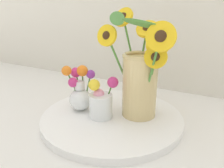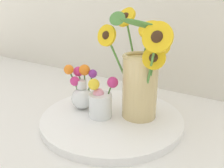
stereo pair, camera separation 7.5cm
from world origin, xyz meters
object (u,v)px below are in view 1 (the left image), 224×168
vase_small_center (101,101)px  serving_tray (112,117)px  mason_jar_sunflowers (140,76)px  vase_bulb_right (79,91)px

vase_small_center → serving_tray: bearing=53.8°
serving_tray → mason_jar_sunflowers: (0.09, 0.04, 0.16)m
mason_jar_sunflowers → vase_bulb_right: bearing=-163.5°
serving_tray → mason_jar_sunflowers: bearing=27.1°
serving_tray → vase_small_center: (-0.02, -0.03, 0.07)m
vase_bulb_right → vase_small_center: bearing=-8.0°
vase_small_center → vase_bulb_right: bearing=172.0°
serving_tray → vase_small_center: 0.08m
mason_jar_sunflowers → vase_small_center: mason_jar_sunflowers is taller
vase_bulb_right → serving_tray: bearing=8.6°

